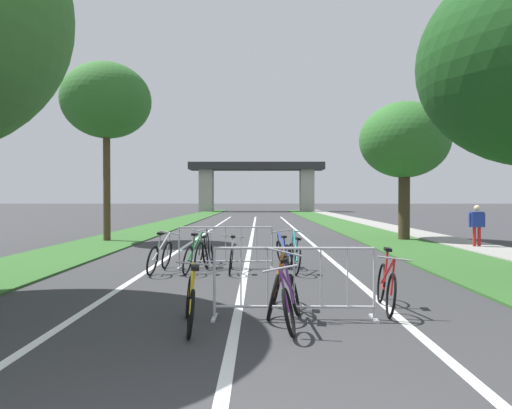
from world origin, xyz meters
The scene contains 22 objects.
grass_verge_left centered at (-5.72, 29.15, 0.03)m, with size 2.79×71.24×0.05m, color #2D5B26.
grass_verge_right centered at (5.72, 29.15, 0.03)m, with size 2.79×71.24×0.05m, color #2D5B26.
sidewalk_path_right centered at (8.01, 29.15, 0.04)m, with size 1.78×71.24×0.08m, color gray.
lane_stripe_center centered at (0.00, 20.61, 0.00)m, with size 0.14×41.22×0.01m, color silver.
lane_stripe_right_lane centered at (2.38, 20.61, 0.00)m, with size 0.14×41.22×0.01m, color silver.
lane_stripe_left_lane centered at (-2.38, 20.61, 0.00)m, with size 0.14×41.22×0.01m, color silver.
overpass_bridge centered at (0.00, 58.88, 4.68)m, with size 17.80×3.95×6.50m.
tree_left_oak_mid centered at (-5.85, 16.34, 5.68)m, with size 3.58×3.58×7.23m.
tree_right_pine_far centered at (6.37, 16.91, 4.15)m, with size 3.69×3.69×5.75m.
crowd_barrier_nearest centered at (0.83, 4.47, 0.52)m, with size 2.38×0.47×1.05m.
crowd_barrier_second centered at (-0.51, 9.24, 0.52)m, with size 2.39×0.49×1.05m.
bicycle_black_0 centered at (-1.01, 9.74, 0.35)m, with size 0.55×1.60×0.97m.
bicycle_white_1 centered at (-0.33, 8.74, 0.36)m, with size 0.54×1.71×0.89m.
bicycle_orange_2 centered at (0.59, 4.86, 0.38)m, with size 0.54×1.71×1.05m.
bicycle_red_3 centered at (2.32, 5.03, 0.38)m, with size 0.49×1.66×0.95m.
bicycle_purple_4 centered at (0.77, 4.12, 0.36)m, with size 0.62×1.70×0.92m.
bicycle_teal_5 centered at (1.15, 8.69, 0.37)m, with size 0.46×1.63×0.99m.
bicycle_silver_6 centered at (-2.02, 8.64, 0.38)m, with size 0.58×1.76×0.98m.
bicycle_yellow_7 centered at (-0.61, 4.02, 0.35)m, with size 0.49×1.63×0.88m.
bicycle_green_8 centered at (-1.23, 8.71, 0.38)m, with size 0.59×1.63×0.98m.
bicycle_blue_9 centered at (0.98, 9.83, 0.34)m, with size 0.59×1.67×0.89m.
pedestrian_pushing_bike centered at (7.94, 13.85, 0.92)m, with size 0.55×0.28×1.52m.
Camera 1 is at (0.32, -2.14, 1.75)m, focal length 32.08 mm.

